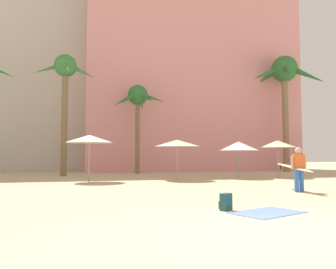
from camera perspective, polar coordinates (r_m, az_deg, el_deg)
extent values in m
plane|color=#C6B28C|center=(6.34, 19.62, -15.60)|extent=(120.00, 120.00, 0.00)
cube|color=pink|center=(33.82, 3.35, 9.01)|extent=(19.75, 8.48, 17.54)
cylinder|color=brown|center=(23.64, -17.19, 2.32)|extent=(0.40, 0.40, 7.48)
sphere|color=#387A3D|center=(24.31, -17.01, 11.11)|extent=(1.53, 1.53, 1.53)
cone|color=#387A3D|center=(24.35, -14.12, 10.19)|extent=(1.83, 0.55, 1.01)
cone|color=#387A3D|center=(25.32, -17.33, 9.43)|extent=(0.59, 1.76, 1.22)
cone|color=#387A3D|center=(24.51, -19.93, 10.38)|extent=(1.86, 0.62, 0.88)
cone|color=#387A3D|center=(23.06, -16.73, 10.82)|extent=(0.58, 1.79, 1.15)
cylinder|color=#896B4C|center=(31.00, 19.34, 2.38)|extent=(0.53, 0.53, 9.00)
sphere|color=#2D6B33|center=(31.78, 19.16, 10.48)|extent=(2.28, 2.28, 2.28)
cone|color=#2D6B33|center=(32.60, 22.43, 9.28)|extent=(3.13, 0.91, 1.49)
cone|color=#2D6B33|center=(33.45, 18.97, 8.37)|extent=(1.90, 2.78, 2.02)
cone|color=#2D6B33|center=(32.22, 15.83, 8.94)|extent=(2.27, 2.64, 1.85)
cone|color=#2D6B33|center=(30.40, 16.28, 9.88)|extent=(3.09, 0.85, 1.68)
cone|color=#2D6B33|center=(29.73, 19.69, 10.11)|extent=(1.78, 2.91, 1.83)
cone|color=#2D6B33|center=(31.18, 22.62, 9.35)|extent=(2.30, 2.54, 2.01)
cone|color=#2D6B33|center=(24.40, -26.63, 9.60)|extent=(2.04, 0.53, 1.11)
cylinder|color=brown|center=(25.85, -5.20, 0.08)|extent=(0.33, 0.33, 6.05)
sphere|color=#2D6B33|center=(26.22, -5.16, 6.70)|extent=(1.55, 1.55, 1.55)
cone|color=#2D6B33|center=(26.21, -2.40, 6.11)|extent=(1.87, 0.64, 0.85)
cone|color=#2D6B33|center=(27.28, -4.64, 5.34)|extent=(0.97, 1.75, 1.19)
cone|color=#2D6B33|center=(26.49, -7.68, 5.70)|extent=(1.75, 1.06, 1.13)
cone|color=#2D6B33|center=(25.23, -6.78, 6.05)|extent=(1.50, 1.44, 1.22)
cone|color=#2D6B33|center=(25.17, -3.64, 6.20)|extent=(1.04, 1.77, 1.11)
cylinder|color=gray|center=(17.85, -13.24, -3.96)|extent=(0.06, 0.06, 2.44)
cone|color=white|center=(17.87, -13.19, -0.71)|extent=(2.46, 2.46, 0.41)
cylinder|color=gray|center=(18.83, 1.59, -4.32)|extent=(0.06, 0.06, 2.25)
cone|color=beige|center=(18.84, 1.58, -1.48)|extent=(2.65, 2.65, 0.39)
cylinder|color=gray|center=(20.85, 11.92, -4.23)|extent=(0.06, 0.06, 2.21)
cone|color=white|center=(20.86, 11.89, -1.93)|extent=(2.44, 2.44, 0.54)
cylinder|color=gray|center=(22.12, 18.17, -3.96)|extent=(0.06, 0.06, 2.32)
cone|color=beige|center=(22.14, 18.12, -1.54)|extent=(2.26, 2.26, 0.45)
cube|color=#6684E0|center=(8.42, 16.51, -12.59)|extent=(1.96, 1.62, 0.01)
cube|color=#1E484E|center=(8.51, 9.82, -11.21)|extent=(0.35, 0.31, 0.42)
cube|color=#183A3E|center=(8.59, 9.15, -11.71)|extent=(0.21, 0.16, 0.18)
cylinder|color=blue|center=(13.53, 21.74, -7.21)|extent=(0.18, 0.18, 0.88)
cylinder|color=blue|center=(13.43, 20.99, -7.26)|extent=(0.18, 0.18, 0.88)
cube|color=orange|center=(13.45, 21.30, -4.25)|extent=(0.42, 0.26, 0.53)
sphere|color=#D1A889|center=(13.45, 21.26, -2.53)|extent=(0.26, 0.26, 0.24)
cylinder|color=#D1A889|center=(13.58, 22.22, -4.37)|extent=(0.11, 0.11, 0.50)
cylinder|color=#D1A889|center=(13.33, 20.37, -4.43)|extent=(0.11, 0.11, 0.50)
ellipsoid|color=beige|center=(13.70, 20.58, -5.26)|extent=(0.68, 2.72, 0.32)
ellipsoid|color=gold|center=(13.70, 20.58, -5.26)|extent=(0.71, 2.73, 0.28)
cube|color=black|center=(14.67, 18.57, -5.29)|extent=(0.03, 0.12, 0.19)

